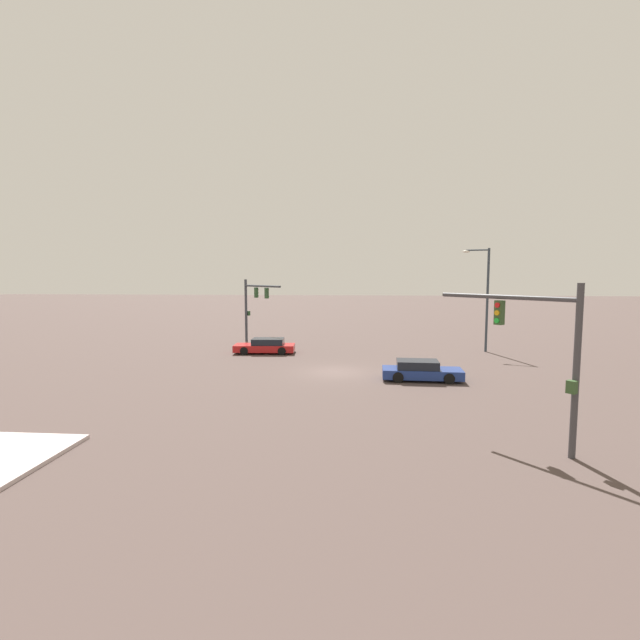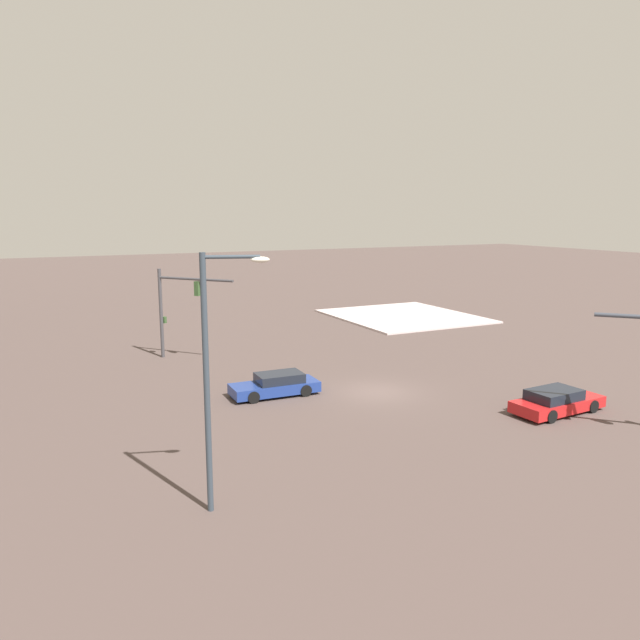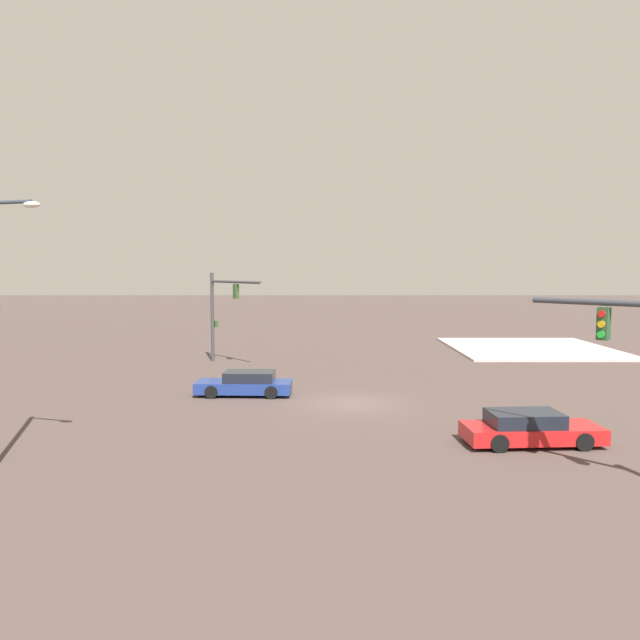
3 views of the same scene
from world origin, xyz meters
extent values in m
plane|color=#4E3F3B|center=(0.00, 0.00, 0.00)|extent=(237.05, 237.05, 0.00)
cube|color=beige|center=(19.75, -15.04, 0.07)|extent=(13.43, 12.16, 0.15)
cylinder|color=#3D3B3F|center=(13.50, 8.81, 3.02)|extent=(0.23, 0.23, 6.05)
cylinder|color=#3D3B3F|center=(11.31, 6.96, 5.47)|extent=(4.48, 3.82, 0.17)
cube|color=#314E28|center=(11.22, 6.88, 4.86)|extent=(0.41, 0.41, 0.95)
cylinder|color=red|center=(11.32, 6.76, 5.15)|extent=(0.19, 0.17, 0.20)
cylinder|color=orange|center=(11.32, 6.76, 4.85)|extent=(0.19, 0.17, 0.20)
cylinder|color=green|center=(11.32, 6.76, 4.55)|extent=(0.19, 0.17, 0.20)
cube|color=#314E28|center=(13.66, 8.61, 2.54)|extent=(0.38, 0.38, 0.44)
cylinder|color=#313C46|center=(-9.09, 12.03, 4.27)|extent=(0.20, 0.20, 8.55)
cylinder|color=#313C46|center=(-9.35, 11.18, 8.40)|extent=(0.64, 1.73, 0.12)
ellipsoid|color=silver|center=(-9.62, 10.33, 8.30)|extent=(0.46, 0.66, 0.20)
cube|color=navy|center=(1.92, 5.29, 0.44)|extent=(1.96, 4.80, 0.55)
cube|color=black|center=(1.91, 5.00, 0.96)|extent=(1.67, 2.52, 0.50)
cylinder|color=black|center=(1.13, 6.78, 0.32)|extent=(0.24, 0.65, 0.64)
cylinder|color=black|center=(2.81, 6.72, 0.32)|extent=(0.24, 0.65, 0.64)
cylinder|color=black|center=(1.03, 3.85, 0.32)|extent=(0.24, 0.65, 0.64)
cylinder|color=black|center=(2.71, 3.79, 0.32)|extent=(0.24, 0.65, 0.64)
cube|color=red|center=(-6.89, -6.17, 0.44)|extent=(2.20, 4.97, 0.55)
cube|color=black|center=(-6.90, -5.88, 0.96)|extent=(1.83, 2.63, 0.50)
cylinder|color=black|center=(-5.90, -7.62, 0.32)|extent=(0.26, 0.65, 0.64)
cylinder|color=black|center=(-7.68, -7.73, 0.32)|extent=(0.26, 0.65, 0.64)
cylinder|color=black|center=(-6.09, -4.61, 0.32)|extent=(0.26, 0.65, 0.64)
cylinder|color=black|center=(-7.87, -4.72, 0.32)|extent=(0.26, 0.65, 0.64)
camera|label=1|loc=(29.41, 1.37, 6.28)|focal=25.60mm
camera|label=2|loc=(-27.56, 17.09, 9.77)|focal=34.19mm
camera|label=3|loc=(-29.08, 1.47, 6.35)|focal=35.23mm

